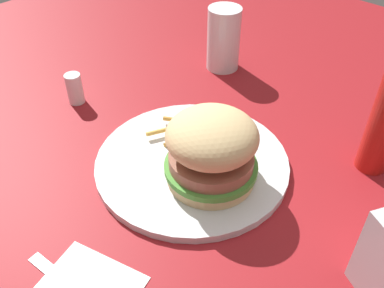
{
  "coord_description": "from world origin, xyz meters",
  "views": [
    {
      "loc": [
        0.3,
        -0.31,
        0.43
      ],
      "look_at": [
        -0.01,
        0.03,
        0.04
      ],
      "focal_mm": 39.38,
      "sensor_mm": 36.0,
      "label": 1
    }
  ],
  "objects_px": {
    "fries_pile": "(189,131)",
    "drink_glass": "(223,43)",
    "plate": "(192,163)",
    "sandwich": "(212,149)",
    "salt_shaker": "(75,89)"
  },
  "relations": [
    {
      "from": "fries_pile",
      "to": "plate",
      "type": "bearing_deg",
      "value": -42.59
    },
    {
      "from": "sandwich",
      "to": "fries_pile",
      "type": "height_order",
      "value": "sandwich"
    },
    {
      "from": "plate",
      "to": "salt_shaker",
      "type": "height_order",
      "value": "salt_shaker"
    },
    {
      "from": "fries_pile",
      "to": "drink_glass",
      "type": "relative_size",
      "value": 0.9
    },
    {
      "from": "salt_shaker",
      "to": "sandwich",
      "type": "bearing_deg",
      "value": 1.76
    },
    {
      "from": "sandwich",
      "to": "plate",
      "type": "bearing_deg",
      "value": 167.99
    },
    {
      "from": "fries_pile",
      "to": "salt_shaker",
      "type": "xyz_separation_m",
      "value": [
        -0.22,
        -0.06,
        0.01
      ]
    },
    {
      "from": "plate",
      "to": "sandwich",
      "type": "bearing_deg",
      "value": -12.01
    },
    {
      "from": "fries_pile",
      "to": "drink_glass",
      "type": "bearing_deg",
      "value": 117.51
    },
    {
      "from": "fries_pile",
      "to": "sandwich",
      "type": "bearing_deg",
      "value": -29.67
    },
    {
      "from": "plate",
      "to": "drink_glass",
      "type": "height_order",
      "value": "drink_glass"
    },
    {
      "from": "plate",
      "to": "sandwich",
      "type": "relative_size",
      "value": 2.21
    },
    {
      "from": "sandwich",
      "to": "fries_pile",
      "type": "distance_m",
      "value": 0.11
    },
    {
      "from": "plate",
      "to": "fries_pile",
      "type": "bearing_deg",
      "value": 137.41
    },
    {
      "from": "sandwich",
      "to": "fries_pile",
      "type": "xyz_separation_m",
      "value": [
        -0.09,
        0.05,
        -0.05
      ]
    }
  ]
}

